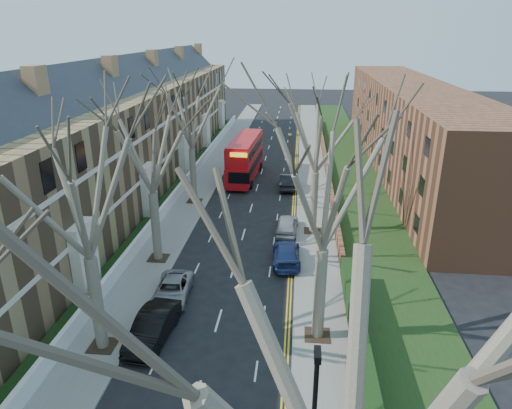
# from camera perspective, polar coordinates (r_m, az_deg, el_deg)

# --- Properties ---
(pavement_left) EXTENTS (3.00, 102.00, 0.12)m
(pavement_left) POSITION_cam_1_polar(r_m,az_deg,el_deg) (55.41, -5.48, 4.37)
(pavement_left) COLOR slate
(pavement_left) RESTS_ON ground
(pavement_right) EXTENTS (3.00, 102.00, 0.12)m
(pavement_right) POSITION_cam_1_polar(r_m,az_deg,el_deg) (54.46, 7.05, 4.01)
(pavement_right) COLOR slate
(pavement_right) RESTS_ON ground
(terrace_left) EXTENTS (9.70, 78.00, 13.60)m
(terrace_left) POSITION_cam_1_polar(r_m,az_deg,el_deg) (48.72, -16.44, 7.94)
(terrace_left) COLOR olive
(terrace_left) RESTS_ON ground
(flats_right) EXTENTS (13.97, 54.00, 10.00)m
(flats_right) POSITION_cam_1_polar(r_m,az_deg,el_deg) (58.62, 18.61, 9.26)
(flats_right) COLOR brown
(flats_right) RESTS_ON ground
(wall_hedge_right) EXTENTS (0.70, 24.00, 1.80)m
(wall_hedge_right) POSITION_cam_1_polar(r_m,az_deg,el_deg) (21.37, 14.15, -23.44)
(wall_hedge_right) COLOR brown
(wall_hedge_right) RESTS_ON ground
(front_wall_left) EXTENTS (0.30, 78.00, 1.00)m
(front_wall_left) POSITION_cam_1_polar(r_m,az_deg,el_deg) (48.17, -9.20, 2.31)
(front_wall_left) COLOR white
(front_wall_left) RESTS_ON ground
(grass_verge_right) EXTENTS (6.00, 102.00, 0.06)m
(grass_verge_right) POSITION_cam_1_polar(r_m,az_deg,el_deg) (54.75, 11.77, 3.91)
(grass_verge_right) COLOR #1A3312
(grass_verge_right) RESTS_ON ground
(tree_left_mid) EXTENTS (10.50, 10.50, 14.71)m
(tree_left_mid) POSITION_cam_1_polar(r_m,az_deg,el_deg) (22.47, -21.33, 3.23)
(tree_left_mid) COLOR brown
(tree_left_mid) RESTS_ON ground
(tree_left_far) EXTENTS (10.15, 10.15, 14.22)m
(tree_left_far) POSITION_cam_1_polar(r_m,az_deg,el_deg) (31.48, -13.36, 8.31)
(tree_left_far) COLOR brown
(tree_left_far) RESTS_ON ground
(tree_left_dist) EXTENTS (10.50, 10.50, 14.71)m
(tree_left_dist) POSITION_cam_1_polar(r_m,az_deg,el_deg) (42.76, -8.31, 12.34)
(tree_left_dist) COLOR brown
(tree_left_dist) RESTS_ON ground
(tree_right_near) EXTENTS (10.85, 10.85, 15.20)m
(tree_right_near) POSITION_cam_1_polar(r_m,az_deg,el_deg) (9.40, 13.25, -19.52)
(tree_right_near) COLOR brown
(tree_right_near) RESTS_ON ground
(tree_right_mid) EXTENTS (10.50, 10.50, 14.71)m
(tree_right_mid) POSITION_cam_1_polar(r_m,az_deg,el_deg) (22.05, 8.84, 4.13)
(tree_right_mid) COLOR brown
(tree_right_mid) RESTS_ON ground
(tree_right_far) EXTENTS (10.15, 10.15, 14.22)m
(tree_right_far) POSITION_cam_1_polar(r_m,az_deg,el_deg) (35.73, 7.73, 10.16)
(tree_right_far) COLOR brown
(tree_right_far) RESTS_ON ground
(double_decker_bus) EXTENTS (3.24, 11.02, 4.56)m
(double_decker_bus) POSITION_cam_1_polar(r_m,az_deg,el_deg) (51.47, -1.36, 5.69)
(double_decker_bus) COLOR #B20C12
(double_decker_bus) RESTS_ON ground
(car_left_mid) EXTENTS (2.10, 4.93, 1.58)m
(car_left_mid) POSITION_cam_1_polar(r_m,az_deg,el_deg) (26.19, -12.79, -14.73)
(car_left_mid) COLOR black
(car_left_mid) RESTS_ON ground
(car_left_far) EXTENTS (2.36, 4.68, 1.27)m
(car_left_far) POSITION_cam_1_polar(r_m,az_deg,el_deg) (29.48, -10.44, -10.48)
(car_left_far) COLOR #949398
(car_left_far) RESTS_ON ground
(car_right_near) EXTENTS (2.20, 4.90, 1.40)m
(car_right_near) POSITION_cam_1_polar(r_m,az_deg,el_deg) (33.28, 3.83, -6.13)
(car_right_near) COLOR navy
(car_right_near) RESTS_ON ground
(car_right_mid) EXTENTS (1.91, 4.33, 1.45)m
(car_right_mid) POSITION_cam_1_polar(r_m,az_deg,el_deg) (37.97, 3.91, -2.52)
(car_right_mid) COLOR #999DA1
(car_right_mid) RESTS_ON ground
(car_right_far) EXTENTS (1.85, 4.80, 1.56)m
(car_right_far) POSITION_cam_1_polar(r_m,az_deg,el_deg) (48.67, 3.97, 2.93)
(car_right_far) COLOR black
(car_right_far) RESTS_ON ground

